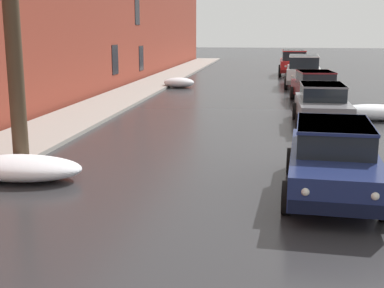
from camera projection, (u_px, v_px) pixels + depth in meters
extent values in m
cube|color=gray|center=(86.00, 113.00, 20.32)|extent=(2.51, 80.00, 0.12)
cube|color=black|center=(141.00, 58.00, 34.35)|extent=(0.08, 1.10, 1.60)
cube|color=black|center=(115.00, 60.00, 28.64)|extent=(0.08, 1.10, 1.60)
cube|color=black|center=(137.00, 12.00, 32.96)|extent=(0.08, 1.10, 1.60)
ellipsoid|color=white|center=(20.00, 168.00, 11.49)|extent=(2.82, 1.44, 0.51)
ellipsoid|color=white|center=(17.00, 167.00, 11.69)|extent=(0.55, 0.46, 0.46)
ellipsoid|color=white|center=(374.00, 112.00, 19.02)|extent=(2.78, 1.17, 0.58)
ellipsoid|color=white|center=(359.00, 114.00, 19.18)|extent=(0.49, 0.41, 0.41)
ellipsoid|color=white|center=(179.00, 83.00, 29.92)|extent=(1.73, 1.32, 0.57)
ellipsoid|color=white|center=(175.00, 84.00, 29.90)|extent=(0.53, 0.45, 0.45)
cylinder|color=#423323|center=(12.00, 28.00, 11.70)|extent=(0.37, 0.37, 6.52)
cube|color=navy|center=(333.00, 165.00, 10.36)|extent=(1.89, 4.45, 0.60)
cube|color=black|center=(334.00, 135.00, 10.45)|extent=(1.54, 2.35, 0.52)
cube|color=navy|center=(334.00, 124.00, 10.41)|extent=(1.58, 2.40, 0.06)
cube|color=black|center=(339.00, 209.00, 8.36)|extent=(1.62, 0.21, 0.22)
cube|color=black|center=(328.00, 150.00, 12.44)|extent=(1.62, 0.21, 0.22)
cylinder|color=black|center=(287.00, 198.00, 9.31)|extent=(0.21, 0.61, 0.60)
cylinder|color=black|center=(368.00, 165.00, 11.55)|extent=(0.21, 0.61, 0.60)
cylinder|color=black|center=(291.00, 161.00, 11.89)|extent=(0.21, 0.61, 0.60)
sphere|color=silver|center=(375.00, 196.00, 8.17)|extent=(0.14, 0.14, 0.14)
sphere|color=silver|center=(305.00, 192.00, 8.39)|extent=(0.14, 0.14, 0.14)
cube|color=slate|center=(322.00, 108.00, 17.87)|extent=(1.64, 4.21, 0.60)
cube|color=black|center=(322.00, 91.00, 17.96)|extent=(1.41, 2.19, 0.52)
cube|color=slate|center=(323.00, 85.00, 17.91)|extent=(1.44, 2.24, 0.06)
cube|color=#303032|center=(328.00, 124.00, 15.92)|extent=(1.60, 0.12, 0.22)
cube|color=#303032|center=(317.00, 105.00, 19.90)|extent=(1.60, 0.12, 0.22)
cylinder|color=black|center=(352.00, 124.00, 16.55)|extent=(0.18, 0.60, 0.60)
cylinder|color=black|center=(299.00, 123.00, 16.80)|extent=(0.18, 0.60, 0.60)
cylinder|color=black|center=(342.00, 112.00, 19.08)|extent=(0.18, 0.60, 0.60)
cylinder|color=black|center=(295.00, 111.00, 19.32)|extent=(0.18, 0.60, 0.60)
sphere|color=silver|center=(346.00, 116.00, 15.76)|extent=(0.14, 0.14, 0.14)
sphere|color=silver|center=(311.00, 115.00, 15.92)|extent=(0.14, 0.14, 0.14)
cube|color=maroon|center=(316.00, 90.00, 23.47)|extent=(2.07, 4.34, 0.60)
cube|color=black|center=(315.00, 77.00, 23.55)|extent=(1.65, 2.31, 0.52)
cube|color=maroon|center=(316.00, 72.00, 23.50)|extent=(1.68, 2.36, 0.06)
cube|color=black|center=(324.00, 100.00, 21.50)|extent=(1.66, 0.27, 0.22)
cube|color=black|center=(308.00, 89.00, 25.51)|extent=(1.66, 0.27, 0.22)
cylinder|color=black|center=(341.00, 100.00, 22.21)|extent=(0.24, 0.61, 0.60)
cylinder|color=black|center=(300.00, 100.00, 22.31)|extent=(0.24, 0.61, 0.60)
cylinder|color=black|center=(329.00, 93.00, 24.75)|extent=(0.24, 0.61, 0.60)
cylinder|color=black|center=(292.00, 93.00, 24.85)|extent=(0.24, 0.61, 0.60)
sphere|color=silver|center=(338.00, 94.00, 21.39)|extent=(0.14, 0.14, 0.14)
sphere|color=silver|center=(311.00, 93.00, 21.45)|extent=(0.14, 0.14, 0.14)
cube|color=silver|center=(303.00, 74.00, 30.10)|extent=(2.03, 4.82, 0.80)
cube|color=black|center=(304.00, 61.00, 29.98)|extent=(1.71, 3.38, 0.68)
cube|color=silver|center=(304.00, 56.00, 29.92)|extent=(1.75, 3.45, 0.06)
cube|color=slate|center=(304.00, 83.00, 27.93)|extent=(1.80, 0.19, 0.22)
cube|color=slate|center=(302.00, 76.00, 32.38)|extent=(1.80, 0.19, 0.22)
cylinder|color=black|center=(321.00, 84.00, 28.59)|extent=(0.21, 0.69, 0.68)
cylinder|color=black|center=(286.00, 83.00, 28.94)|extent=(0.21, 0.69, 0.68)
cylinder|color=black|center=(318.00, 79.00, 31.42)|extent=(0.21, 0.69, 0.68)
cylinder|color=black|center=(287.00, 79.00, 31.77)|extent=(0.21, 0.69, 0.68)
sphere|color=silver|center=(315.00, 76.00, 27.71)|extent=(0.14, 0.14, 0.14)
sphere|color=silver|center=(292.00, 76.00, 27.93)|extent=(0.14, 0.14, 0.14)
cube|color=red|center=(293.00, 65.00, 37.69)|extent=(1.86, 4.80, 0.80)
cube|color=black|center=(294.00, 55.00, 37.58)|extent=(1.60, 3.36, 0.68)
cube|color=red|center=(294.00, 51.00, 37.51)|extent=(1.63, 3.43, 0.06)
cube|color=#520B0B|center=(294.00, 72.00, 35.48)|extent=(1.81, 0.13, 0.22)
cube|color=#520B0B|center=(292.00, 67.00, 40.02)|extent=(1.81, 0.13, 0.22)
cylinder|color=black|center=(308.00, 73.00, 36.20)|extent=(0.18, 0.68, 0.68)
cylinder|color=black|center=(280.00, 72.00, 36.48)|extent=(0.18, 0.68, 0.68)
cylinder|color=black|center=(305.00, 70.00, 39.07)|extent=(0.18, 0.68, 0.68)
cylinder|color=black|center=(280.00, 69.00, 39.35)|extent=(0.18, 0.68, 0.68)
sphere|color=silver|center=(303.00, 66.00, 35.29)|extent=(0.14, 0.14, 0.14)
sphere|color=silver|center=(286.00, 66.00, 35.47)|extent=(0.14, 0.14, 0.14)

